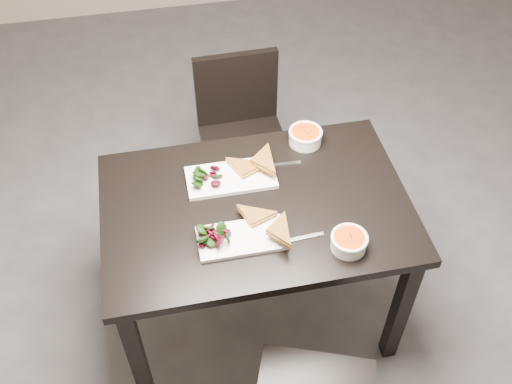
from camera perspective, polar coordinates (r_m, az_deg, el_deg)
The scene contains 13 objects.
ground at distance 3.19m, azimuth 6.46°, elevation -3.86°, with size 5.00×5.00×0.00m, color #47474C.
table at distance 2.36m, azimuth 0.00°, elevation -2.79°, with size 1.20×0.80×0.75m.
chair_far at distance 3.02m, azimuth -1.42°, elevation 6.26°, with size 0.43×0.43×0.85m.
plate_near at distance 2.17m, azimuth -1.40°, elevation -4.48°, with size 0.32×0.16×0.02m, color white.
sandwich_near at distance 2.16m, azimuth 0.21°, elevation -3.34°, with size 0.16×0.12×0.05m, color #AE7324, non-canonical shape.
salad_near at distance 2.14m, azimuth -4.05°, elevation -4.38°, with size 0.10×0.09×0.04m, color black, non-canonical shape.
soup_bowl_near at distance 2.15m, azimuth 9.00°, elevation -4.72°, with size 0.14×0.14×0.06m.
cutlery_near at distance 2.18m, azimuth 4.35°, elevation -4.48°, with size 0.18×0.02×0.00m, color silver.
plate_far at distance 2.38m, azimuth -2.45°, elevation 1.40°, with size 0.36×0.18×0.02m, color white.
sandwich_far at distance 2.35m, azimuth -0.85°, elevation 2.01°, with size 0.18×0.13×0.06m, color #AE7324, non-canonical shape.
salad_far at distance 2.35m, azimuth -4.88°, elevation 1.62°, with size 0.11×0.10×0.05m, color black, non-canonical shape.
soup_bowl_far at distance 2.53m, azimuth 4.81°, elevation 5.45°, with size 0.14×0.14×0.07m.
cutlery_far at distance 2.44m, azimuth 2.30°, elevation 2.70°, with size 0.18×0.02×0.00m, color silver.
Camera 1 is at (-0.74, -1.88, 2.46)m, focal length 41.29 mm.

